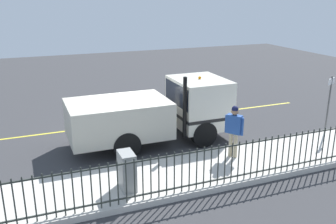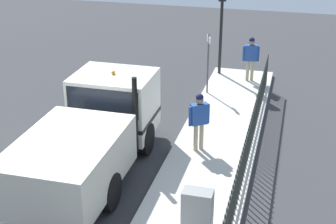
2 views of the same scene
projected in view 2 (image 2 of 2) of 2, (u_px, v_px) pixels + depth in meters
name	position (u px, v px, depth m)	size (l,w,h in m)	color
ground_plane	(71.00, 193.00, 13.10)	(45.51, 45.51, 0.00)	#38383A
sidewalk_slab	(192.00, 208.00, 12.31)	(2.44, 20.69, 0.18)	beige
work_truck	(95.00, 128.00, 13.70)	(2.37, 6.13, 2.67)	silver
worker_standing	(199.00, 116.00, 14.45)	(0.55, 0.47, 1.77)	#264C99
pedestrian_distant	(251.00, 54.00, 19.76)	(0.64, 0.32, 1.79)	#264C99
iron_fence	(237.00, 190.00, 11.78)	(0.04, 17.62, 1.23)	#2D332D
traffic_light_near	(222.00, 8.00, 19.91)	(0.34, 0.26, 3.85)	black
utility_cabinet	(197.00, 212.00, 11.09)	(0.67, 0.39, 1.09)	gray
street_sign	(208.00, 56.00, 18.46)	(0.23, 0.47, 2.27)	#4C4C4C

